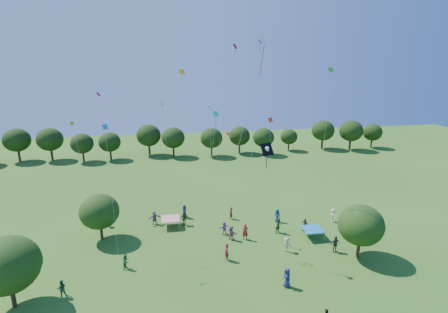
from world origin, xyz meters
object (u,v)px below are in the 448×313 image
tent_blue (313,229)px  red_high_kite (254,81)px  near_tree_west (7,265)px  near_tree_east (361,225)px  tent_red_stripe (170,219)px  pirate_kite (267,151)px  near_tree_north (99,212)px

tent_blue → red_high_kite: red_high_kite is taller
near_tree_west → near_tree_east: bearing=3.9°
tent_red_stripe → pirate_kite: bearing=-41.8°
near_tree_north → tent_blue: (23.88, -3.78, -2.37)m
near_tree_west → tent_red_stripe: 18.33m
pirate_kite → near_tree_east: bearing=-10.7°
near_tree_east → tent_red_stripe: size_ratio=2.58×
pirate_kite → tent_blue: bearing=23.5°
tent_red_stripe → tent_blue: size_ratio=1.00×
near_tree_west → tent_blue: bearing=13.3°
near_tree_north → tent_red_stripe: (7.83, 1.79, -2.37)m
near_tree_east → pirate_kite: 12.48m
near_tree_west → near_tree_east: (32.15, 2.21, -0.32)m
near_tree_west → pirate_kite: (22.57, 4.01, 7.47)m
near_tree_east → tent_red_stripe: near_tree_east is taller
tent_blue → pirate_kite: bearing=-156.5°
near_tree_west → near_tree_east: near_tree_west is taller
near_tree_west → near_tree_north: (5.31, 10.67, -0.53)m
tent_red_stripe → red_high_kite: 19.68m
near_tree_west → near_tree_east: 32.23m
tent_red_stripe → red_high_kite: (8.75, -5.42, 16.78)m
near_tree_west → red_high_kite: 26.86m
tent_red_stripe → tent_blue: same height
tent_blue → near_tree_north: bearing=171.0°
near_tree_east → pirate_kite: size_ratio=0.53×
near_tree_west → tent_blue: size_ratio=2.84×
near_tree_west → red_high_kite: size_ratio=0.30×
near_tree_east → pirate_kite: (-9.58, 1.81, 7.80)m
near_tree_east → pirate_kite: pirate_kite is taller
pirate_kite → red_high_kite: size_ratio=0.52×
pirate_kite → red_high_kite: red_high_kite is taller
near_tree_west → pirate_kite: 24.11m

